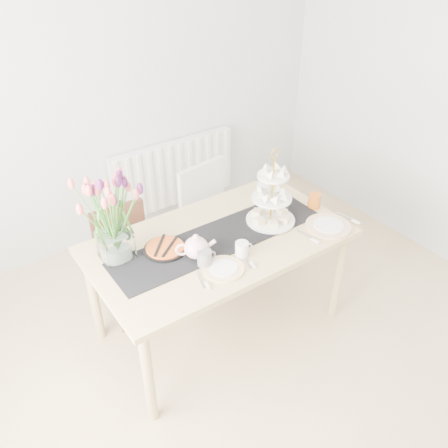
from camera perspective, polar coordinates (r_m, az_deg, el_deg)
room_shell at (r=2.12m, az=10.71°, el=-0.15°), size 4.50×4.50×4.50m
radiator at (r=4.33m, az=-6.02°, el=6.12°), size 1.20×0.08×0.60m
dining_table at (r=2.98m, az=-0.55°, el=-2.97°), size 1.60×0.90×0.75m
chair_brown at (r=3.39m, az=-11.57°, el=-3.41°), size 0.41×0.41×0.78m
chair_white at (r=3.64m, az=-1.47°, el=1.47°), size 0.49×0.49×0.87m
table_runner at (r=2.93m, az=-0.56°, el=-1.72°), size 1.40×0.35×0.01m
tulip_vase at (r=2.66m, az=-13.61°, el=2.02°), size 0.64×0.64×0.55m
cake_stand at (r=3.03m, az=5.72°, el=2.38°), size 0.32×0.32×0.47m
teapot at (r=2.75m, az=-3.37°, el=-2.86°), size 0.28×0.26×0.15m
cream_jug at (r=3.36m, az=4.70°, el=4.06°), size 0.12×0.12×0.09m
tart_tin at (r=2.85m, az=-7.09°, el=-3.00°), size 0.26×0.26×0.03m
mug_grey at (r=2.70m, az=-2.36°, el=-4.15°), size 0.08×0.08×0.10m
mug_white at (r=2.77m, az=2.16°, el=-3.08°), size 0.08×0.08×0.09m
mug_orange at (r=3.27m, az=10.81°, el=2.76°), size 0.11×0.11×0.10m
plate_left at (r=2.70m, az=-0.07°, el=-5.42°), size 0.29×0.29×0.01m
plate_right at (r=3.11m, az=12.43°, el=-0.24°), size 0.35×0.35×0.02m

